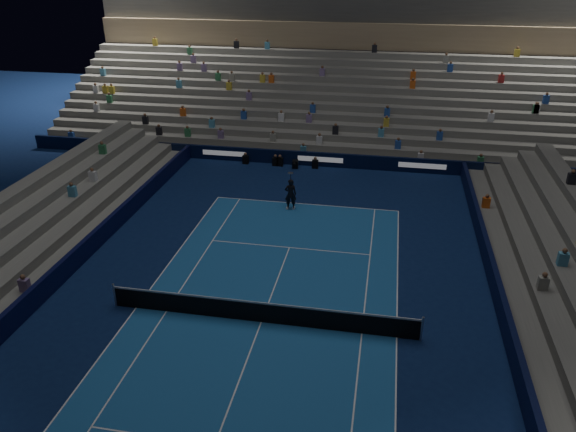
% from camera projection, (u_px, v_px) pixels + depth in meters
% --- Properties ---
extents(ground, '(90.00, 90.00, 0.00)m').
position_uv_depth(ground, '(261.00, 322.00, 22.69)').
color(ground, '#0B1A44').
rests_on(ground, ground).
extents(court_surface, '(10.97, 23.77, 0.01)m').
position_uv_depth(court_surface, '(261.00, 322.00, 22.68)').
color(court_surface, '#1C569A').
rests_on(court_surface, ground).
extents(sponsor_barrier_far, '(44.00, 0.25, 1.00)m').
position_uv_depth(sponsor_barrier_far, '(320.00, 159.00, 38.84)').
color(sponsor_barrier_far, black).
rests_on(sponsor_barrier_far, ground).
extents(sponsor_barrier_east, '(0.25, 37.00, 1.00)m').
position_uv_depth(sponsor_barrier_east, '(511.00, 340.00, 20.87)').
color(sponsor_barrier_east, black).
rests_on(sponsor_barrier_east, ground).
extents(sponsor_barrier_west, '(0.25, 37.00, 1.00)m').
position_uv_depth(sponsor_barrier_west, '(44.00, 288.00, 24.07)').
color(sponsor_barrier_west, '#080B32').
rests_on(sponsor_barrier_west, ground).
extents(grandstand_main, '(44.00, 15.20, 11.20)m').
position_uv_depth(grandstand_main, '(336.00, 89.00, 45.91)').
color(grandstand_main, slate).
rests_on(grandstand_main, ground).
extents(tennis_net, '(12.90, 0.10, 1.10)m').
position_uv_depth(tennis_net, '(261.00, 312.00, 22.47)').
color(tennis_net, '#B2B2B7').
rests_on(tennis_net, ground).
extents(tennis_player, '(0.76, 0.58, 1.88)m').
position_uv_depth(tennis_player, '(291.00, 194.00, 32.21)').
color(tennis_player, black).
rests_on(tennis_player, ground).
extents(broadcast_camera, '(0.45, 0.87, 0.54)m').
position_uv_depth(broadcast_camera, '(295.00, 164.00, 38.60)').
color(broadcast_camera, black).
rests_on(broadcast_camera, ground).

